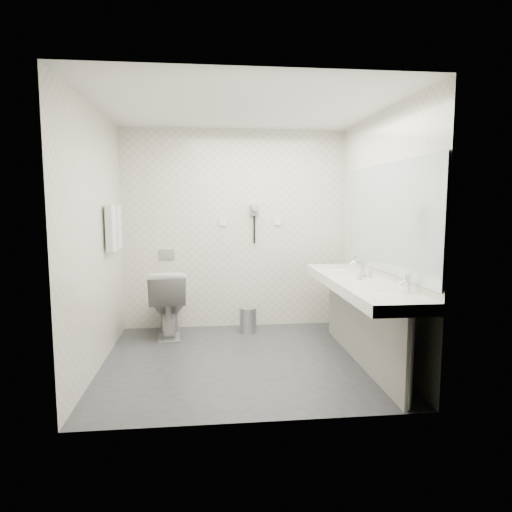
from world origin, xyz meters
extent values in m
plane|color=#2D2E34|center=(0.00, 0.00, 0.00)|extent=(2.80, 2.80, 0.00)
plane|color=silver|center=(0.00, 0.00, 2.50)|extent=(2.80, 2.80, 0.00)
plane|color=beige|center=(0.00, 1.30, 1.25)|extent=(2.80, 0.00, 2.80)
plane|color=beige|center=(0.00, -1.30, 1.25)|extent=(2.80, 0.00, 2.80)
plane|color=beige|center=(-1.40, 0.00, 1.25)|extent=(0.00, 2.60, 2.60)
plane|color=beige|center=(1.40, 0.00, 1.25)|extent=(0.00, 2.60, 2.60)
cube|color=silver|center=(1.12, -0.20, 0.80)|extent=(0.55, 2.20, 0.10)
cube|color=gray|center=(1.15, -0.20, 0.38)|extent=(0.03, 2.15, 0.75)
cylinder|color=silver|center=(1.18, -1.24, 0.38)|extent=(0.06, 0.06, 0.75)
cylinder|color=silver|center=(1.18, 0.84, 0.38)|extent=(0.06, 0.06, 0.75)
cube|color=#B2BCC6|center=(1.39, -0.20, 1.45)|extent=(0.02, 2.20, 1.05)
ellipsoid|color=white|center=(1.12, -0.85, 0.83)|extent=(0.40, 0.31, 0.05)
ellipsoid|color=white|center=(1.12, 0.45, 0.83)|extent=(0.40, 0.31, 0.05)
cylinder|color=silver|center=(1.32, -0.85, 0.92)|extent=(0.04, 0.04, 0.15)
cylinder|color=silver|center=(1.32, 0.45, 0.92)|extent=(0.04, 0.04, 0.15)
imported|color=white|center=(1.26, -0.09, 0.91)|extent=(0.07, 0.07, 0.12)
imported|color=white|center=(1.19, -0.07, 0.89)|extent=(0.09, 0.09, 0.08)
imported|color=white|center=(1.12, -0.23, 0.92)|extent=(0.05, 0.05, 0.13)
cylinder|color=silver|center=(1.26, 0.06, 0.90)|extent=(0.07, 0.07, 0.10)
imported|color=white|center=(-0.83, 0.97, 0.40)|extent=(0.50, 0.82, 0.80)
cube|color=#B2B5BA|center=(-0.85, 1.29, 0.95)|extent=(0.18, 0.02, 0.12)
cylinder|color=#B2B5BA|center=(0.14, 0.98, 0.15)|extent=(0.22, 0.22, 0.30)
cylinder|color=#B2B5BA|center=(0.14, 0.98, 0.30)|extent=(0.21, 0.21, 0.02)
cylinder|color=silver|center=(-1.35, 0.55, 1.55)|extent=(0.02, 0.62, 0.02)
cube|color=silver|center=(-1.34, 0.41, 1.33)|extent=(0.07, 0.24, 0.48)
cube|color=silver|center=(-1.34, 0.69, 1.33)|extent=(0.07, 0.24, 0.48)
cube|color=gray|center=(0.25, 1.27, 1.50)|extent=(0.10, 0.04, 0.14)
cylinder|color=gray|center=(0.25, 1.20, 1.53)|extent=(0.08, 0.14, 0.08)
cylinder|color=black|center=(0.25, 1.26, 1.25)|extent=(0.02, 0.02, 0.35)
cube|color=white|center=(-0.15, 1.29, 1.35)|extent=(0.09, 0.02, 0.09)
cube|color=white|center=(0.55, 1.29, 1.35)|extent=(0.09, 0.02, 0.09)
camera|label=1|loc=(-0.35, -4.39, 1.60)|focal=31.50mm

